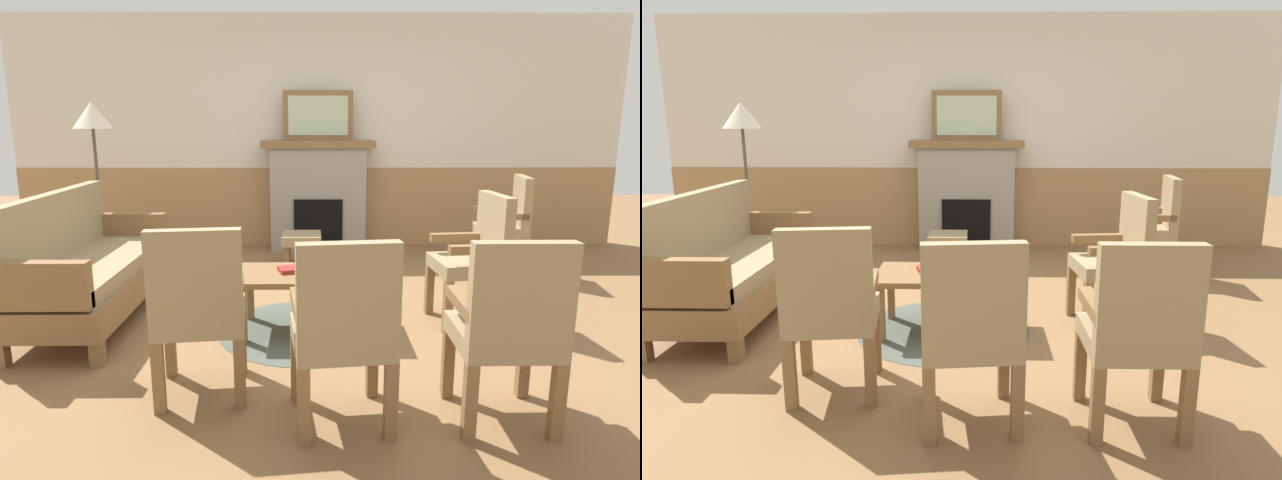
{
  "view_description": "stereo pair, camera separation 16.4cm",
  "coord_description": "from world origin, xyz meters",
  "views": [
    {
      "loc": [
        -0.05,
        -3.94,
        1.51
      ],
      "look_at": [
        0.0,
        0.35,
        0.55
      ],
      "focal_mm": 30.14,
      "sensor_mm": 36.0,
      "label": 1
    },
    {
      "loc": [
        0.11,
        -3.94,
        1.51
      ],
      "look_at": [
        0.0,
        0.35,
        0.55
      ],
      "focal_mm": 30.14,
      "sensor_mm": 36.0,
      "label": 2
    }
  ],
  "objects": [
    {
      "name": "round_rug",
      "position": [
        -0.12,
        -0.22,
        0.0
      ],
      "size": [
        1.26,
        1.26,
        0.01
      ],
      "primitive_type": "cylinder",
      "color": "#4C564C",
      "rests_on": "ground_plane"
    },
    {
      "name": "armchair_corner_left",
      "position": [
        -0.67,
        -1.2,
        0.54
      ],
      "size": [
        0.53,
        0.53,
        0.98
      ],
      "color": "brown",
      "rests_on": "ground_plane"
    },
    {
      "name": "fireplace",
      "position": [
        0.0,
        2.35,
        0.65
      ],
      "size": [
        1.3,
        0.44,
        1.28
      ],
      "color": "gray",
      "rests_on": "ground_plane"
    },
    {
      "name": "floor_lamp_by_couch",
      "position": [
        -2.15,
        1.3,
        1.45
      ],
      "size": [
        0.36,
        0.36,
        1.68
      ],
      "color": "#332D28",
      "rests_on": "ground_plane"
    },
    {
      "name": "framed_picture",
      "position": [
        0.0,
        2.35,
        1.56
      ],
      "size": [
        0.8,
        0.04,
        0.56
      ],
      "color": "brown",
      "rests_on": "fireplace"
    },
    {
      "name": "armchair_near_fireplace",
      "position": [
        1.17,
        -0.06,
        0.54
      ],
      "size": [
        0.53,
        0.53,
        0.98
      ],
      "color": "brown",
      "rests_on": "ground_plane"
    },
    {
      "name": "armchair_front_left",
      "position": [
        0.09,
        -1.49,
        0.54
      ],
      "size": [
        0.53,
        0.53,
        0.98
      ],
      "color": "brown",
      "rests_on": "ground_plane"
    },
    {
      "name": "footstool",
      "position": [
        -0.18,
        1.5,
        0.28
      ],
      "size": [
        0.4,
        0.4,
        0.36
      ],
      "color": "brown",
      "rests_on": "ground_plane"
    },
    {
      "name": "ground_plane",
      "position": [
        0.0,
        0.0,
        0.0
      ],
      "size": [
        14.0,
        14.0,
        0.0
      ],
      "primitive_type": "plane",
      "color": "olive"
    },
    {
      "name": "coffee_table",
      "position": [
        -0.12,
        -0.22,
        0.39
      ],
      "size": [
        0.96,
        0.56,
        0.44
      ],
      "color": "brown",
      "rests_on": "ground_plane"
    },
    {
      "name": "wall_back",
      "position": [
        0.0,
        2.6,
        1.31
      ],
      "size": [
        7.2,
        0.14,
        2.7
      ],
      "color": "silver",
      "rests_on": "ground_plane"
    },
    {
      "name": "armchair_front_center",
      "position": [
        0.9,
        -1.49,
        0.54
      ],
      "size": [
        0.48,
        0.48,
        0.98
      ],
      "color": "brown",
      "rests_on": "ground_plane"
    },
    {
      "name": "book_on_table",
      "position": [
        -0.18,
        -0.19,
        0.46
      ],
      "size": [
        0.27,
        0.22,
        0.03
      ],
      "primitive_type": "cube",
      "rotation": [
        0.0,
        0.0,
        0.3
      ],
      "color": "maroon",
      "rests_on": "coffee_table"
    },
    {
      "name": "armchair_by_window_left",
      "position": [
        1.86,
        1.24,
        0.54
      ],
      "size": [
        0.54,
        0.54,
        0.98
      ],
      "color": "brown",
      "rests_on": "ground_plane"
    },
    {
      "name": "couch",
      "position": [
        -1.76,
        0.04,
        0.4
      ],
      "size": [
        0.7,
        1.8,
        0.98
      ],
      "color": "brown",
      "rests_on": "ground_plane"
    }
  ]
}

